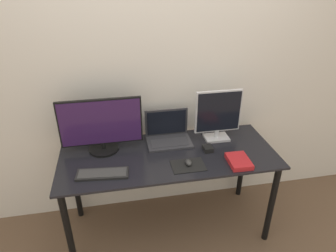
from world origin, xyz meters
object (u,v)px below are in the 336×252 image
at_px(monitor_left, 101,126).
at_px(power_brick, 208,148).
at_px(keyboard, 103,174).
at_px(book, 239,161).
at_px(mouse, 188,162).
at_px(monitor_right, 218,115).
at_px(laptop, 168,134).

relative_size(monitor_left, power_brick, 6.98).
bearing_deg(keyboard, monitor_left, 88.27).
relative_size(book, power_brick, 2.36).
distance_m(monitor_left, mouse, 0.72).
bearing_deg(book, monitor_left, 158.97).
bearing_deg(monitor_left, monitor_right, 0.00).
distance_m(monitor_left, monitor_right, 0.94).
bearing_deg(keyboard, monitor_right, 19.18).
bearing_deg(monitor_right, book, -83.13).
relative_size(keyboard, book, 1.75).
xyz_separation_m(keyboard, mouse, (0.62, -0.00, 0.01)).
bearing_deg(book, power_brick, 129.24).
distance_m(monitor_left, laptop, 0.56).
distance_m(book, power_brick, 0.27).
xyz_separation_m(monitor_left, keyboard, (-0.01, -0.33, -0.21)).
bearing_deg(mouse, book, -7.31).
bearing_deg(keyboard, book, -2.80).
height_order(laptop, book, laptop).
height_order(monitor_right, power_brick, monitor_right).
bearing_deg(keyboard, power_brick, 11.24).
xyz_separation_m(keyboard, book, (1.00, -0.05, 0.01)).
height_order(monitor_left, power_brick, monitor_left).
bearing_deg(power_brick, monitor_right, 52.59).
distance_m(keyboard, book, 1.00).
bearing_deg(monitor_right, power_brick, -127.41).
bearing_deg(laptop, book, -43.22).
bearing_deg(keyboard, mouse, -0.07).
bearing_deg(book, monitor_right, 96.87).
height_order(laptop, mouse, laptop).
bearing_deg(book, laptop, 136.78).
xyz_separation_m(keyboard, power_brick, (0.82, 0.16, 0.01)).
xyz_separation_m(monitor_left, book, (0.99, -0.38, -0.20)).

